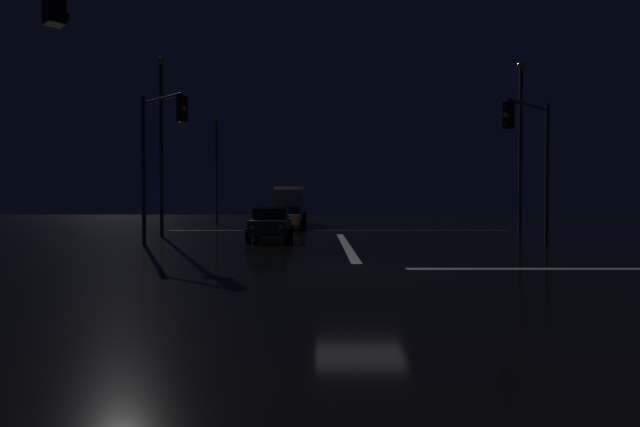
# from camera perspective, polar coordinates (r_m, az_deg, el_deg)

# --- Properties ---
(ground) EXTENTS (120.00, 120.00, 0.10)m
(ground) POSITION_cam_1_polar(r_m,az_deg,el_deg) (15.76, 4.07, -5.92)
(ground) COLOR black
(stop_line_north) EXTENTS (0.35, 14.78, 0.01)m
(stop_line_north) POSITION_cam_1_polar(r_m,az_deg,el_deg) (24.31, 2.60, -3.23)
(stop_line_north) COLOR white
(stop_line_north) RESTS_ON ground
(centre_line_ns) EXTENTS (22.00, 0.15, 0.01)m
(centre_line_ns) POSITION_cam_1_polar(r_m,az_deg,el_deg) (35.88, 1.74, -1.75)
(centre_line_ns) COLOR yellow
(centre_line_ns) RESTS_ON ground
(sedan_green) EXTENTS (2.02, 4.33, 1.57)m
(sedan_green) POSITION_cam_1_polar(r_m,az_deg,el_deg) (27.20, -5.18, -1.06)
(sedan_green) COLOR #14512D
(sedan_green) RESTS_ON ground
(sedan_orange) EXTENTS (2.02, 4.33, 1.57)m
(sedan_orange) POSITION_cam_1_polar(r_m,az_deg,el_deg) (33.00, -4.96, -0.64)
(sedan_orange) COLOR #C66014
(sedan_orange) RESTS_ON ground
(sedan_white) EXTENTS (2.02, 4.33, 1.57)m
(sedan_white) POSITION_cam_1_polar(r_m,az_deg,el_deg) (38.41, -3.38, -0.36)
(sedan_white) COLOR silver
(sedan_white) RESTS_ON ground
(box_truck) EXTENTS (2.68, 8.28, 3.08)m
(box_truck) POSITION_cam_1_polar(r_m,az_deg,el_deg) (45.50, -3.25, 1.05)
(box_truck) COLOR beige
(box_truck) RESTS_ON ground
(traffic_signal_ne) EXTENTS (2.96, 2.96, 6.25)m
(traffic_signal_ne) POSITION_cam_1_polar(r_m,az_deg,el_deg) (25.26, 20.98, 6.60)
(traffic_signal_ne) COLOR #4C4C51
(traffic_signal_ne) RESTS_ON ground
(traffic_signal_nw) EXTENTS (2.62, 2.62, 6.56)m
(traffic_signal_nw) POSITION_cam_1_polar(r_m,az_deg,el_deg) (24.77, -16.42, 7.14)
(traffic_signal_nw) COLOR #4C4C51
(traffic_signal_nw) RESTS_ON ground
(streetlamp_left_far) EXTENTS (0.44, 0.44, 9.00)m
(streetlamp_left_far) POSITION_cam_1_polar(r_m,az_deg,el_deg) (46.72, -10.70, 5.31)
(streetlamp_left_far) COLOR #424247
(streetlamp_left_far) RESTS_ON ground
(streetlamp_left_near) EXTENTS (0.44, 0.44, 9.67)m
(streetlamp_left_near) POSITION_cam_1_polar(r_m,az_deg,el_deg) (31.22, -16.18, 7.90)
(streetlamp_left_near) COLOR #424247
(streetlamp_left_near) RESTS_ON ground
(streetlamp_right_near) EXTENTS (0.44, 0.44, 9.46)m
(streetlamp_right_near) POSITION_cam_1_polar(r_m,az_deg,el_deg) (31.91, 19.97, 7.53)
(streetlamp_right_near) COLOR #424247
(streetlamp_right_near) RESTS_ON ground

